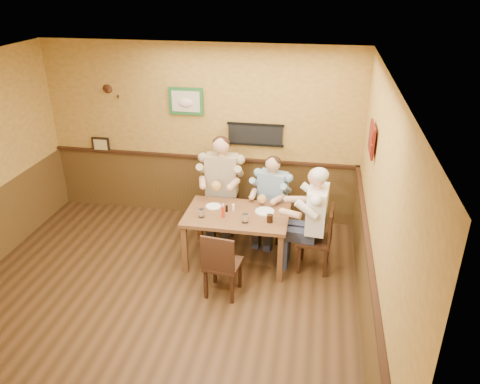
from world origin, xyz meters
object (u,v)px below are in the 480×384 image
object	(u,v)px
cola_tumbler	(270,218)
chair_back_left	(222,202)
chair_right_end	(315,239)
diner_white_elder	(316,226)
water_glass_left	(201,213)
dining_table	(237,219)
chair_near_side	(223,262)
diner_tan_shirt	(222,190)
chair_back_right	(272,213)
salt_shaker	(233,207)
hot_sauce_bottle	(223,211)
water_glass_mid	(245,218)
diner_blue_polo	(272,203)
pepper_shaker	(227,209)

from	to	relation	value
cola_tumbler	chair_back_left	bearing A→B (deg)	131.52
chair_right_end	diner_white_elder	size ratio (longest dim) A/B	0.70
chair_back_left	water_glass_left	distance (m)	1.04
dining_table	chair_near_side	xyz separation A→B (m)	(-0.04, -0.76, -0.20)
chair_back_left	diner_white_elder	xyz separation A→B (m)	(1.45, -0.80, 0.18)
dining_table	diner_tan_shirt	bearing A→B (deg)	115.54
chair_back_left	chair_back_right	size ratio (longest dim) A/B	1.16
diner_tan_shirt	salt_shaker	size ratio (longest dim) A/B	15.14
cola_tumbler	salt_shaker	bearing A→B (deg)	155.99
chair_back_left	hot_sauce_bottle	bearing A→B (deg)	-79.14
chair_back_left	water_glass_mid	distance (m)	1.20
diner_white_elder	water_glass_left	bearing A→B (deg)	-78.40
chair_back_left	cola_tumbler	xyz separation A→B (m)	(0.85, -0.96, 0.31)
diner_blue_polo	salt_shaker	xyz separation A→B (m)	(-0.47, -0.63, 0.20)
chair_back_right	chair_near_side	distance (m)	1.53
chair_near_side	cola_tumbler	xyz separation A→B (m)	(0.51, 0.60, 0.35)
dining_table	pepper_shaker	xyz separation A→B (m)	(-0.15, 0.03, 0.14)
chair_back_left	salt_shaker	xyz separation A→B (m)	(0.32, -0.72, 0.31)
salt_shaker	water_glass_mid	bearing A→B (deg)	-54.93
water_glass_mid	diner_blue_polo	bearing A→B (deg)	74.78
water_glass_left	salt_shaker	xyz separation A→B (m)	(0.38, 0.26, -0.01)
chair_right_end	pepper_shaker	size ratio (longest dim) A/B	10.31
dining_table	chair_back_right	size ratio (longest dim) A/B	1.66
diner_white_elder	salt_shaker	world-z (taller)	diner_white_elder
water_glass_left	chair_back_left	bearing A→B (deg)	86.13
dining_table	diner_white_elder	distance (m)	1.06
chair_right_end	hot_sauce_bottle	size ratio (longest dim) A/B	5.21
diner_white_elder	cola_tumbler	distance (m)	0.63
chair_back_right	salt_shaker	world-z (taller)	salt_shaker
salt_shaker	water_glass_left	bearing A→B (deg)	-145.51
diner_tan_shirt	pepper_shaker	world-z (taller)	diner_tan_shirt
chair_back_right	water_glass_mid	xyz separation A→B (m)	(-0.25, -0.93, 0.39)
diner_tan_shirt	water_glass_mid	xyz separation A→B (m)	(0.53, -1.03, 0.11)
chair_back_right	diner_blue_polo	xyz separation A→B (m)	(0.00, 0.00, 0.18)
water_glass_mid	pepper_shaker	xyz separation A→B (m)	(-0.30, 0.26, -0.02)
chair_near_side	salt_shaker	xyz separation A→B (m)	(-0.03, 0.83, 0.34)
chair_near_side	diner_blue_polo	bearing A→B (deg)	-100.23
chair_near_side	water_glass_left	size ratio (longest dim) A/B	7.59
chair_near_side	chair_back_right	bearing A→B (deg)	-100.23
dining_table	water_glass_mid	world-z (taller)	water_glass_mid
chair_back_left	diner_blue_polo	distance (m)	0.80
diner_blue_polo	hot_sauce_bottle	xyz separation A→B (m)	(-0.57, -0.84, 0.24)
chair_back_left	chair_back_right	distance (m)	0.79
dining_table	diner_white_elder	xyz separation A→B (m)	(1.06, -0.00, 0.01)
cola_tumbler	pepper_shaker	distance (m)	0.64
hot_sauce_bottle	pepper_shaker	bearing A→B (deg)	84.95
dining_table	chair_back_right	xyz separation A→B (m)	(0.40, 0.71, -0.24)
chair_back_right	cola_tumbler	bearing A→B (deg)	-70.56
chair_back_right	water_glass_mid	size ratio (longest dim) A/B	6.79
chair_back_right	diner_tan_shirt	bearing A→B (deg)	-171.31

